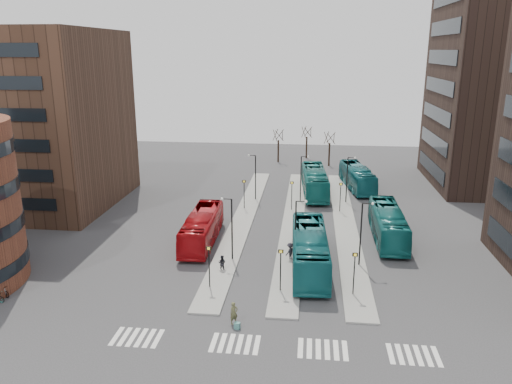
# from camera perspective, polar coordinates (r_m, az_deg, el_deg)

# --- Properties ---
(ground) EXTENTS (160.00, 160.00, 0.00)m
(ground) POSITION_cam_1_polar(r_m,az_deg,el_deg) (32.61, -1.67, -20.84)
(ground) COLOR #313133
(ground) RESTS_ON ground
(island_left) EXTENTS (2.50, 45.00, 0.15)m
(island_left) POSITION_cam_1_polar(r_m,az_deg,el_deg) (59.64, -1.48, -3.08)
(island_left) COLOR gray
(island_left) RESTS_ON ground
(island_mid) EXTENTS (2.50, 45.00, 0.15)m
(island_mid) POSITION_cam_1_polar(r_m,az_deg,el_deg) (59.16, 4.29, -3.28)
(island_mid) COLOR gray
(island_mid) RESTS_ON ground
(island_right) EXTENTS (2.50, 45.00, 0.15)m
(island_right) POSITION_cam_1_polar(r_m,az_deg,el_deg) (59.29, 10.11, -3.45)
(island_right) COLOR gray
(island_right) RESTS_ON ground
(suitcase) EXTENTS (0.46, 0.40, 0.50)m
(suitcase) POSITION_cam_1_polar(r_m,az_deg,el_deg) (37.47, -2.16, -15.02)
(suitcase) COLOR #1C239E
(suitcase) RESTS_ON ground
(red_bus) EXTENTS (3.05, 11.85, 3.28)m
(red_bus) POSITION_cam_1_polar(r_m,az_deg,el_deg) (52.50, -6.18, -4.06)
(red_bus) COLOR #A80C11
(red_bus) RESTS_ON ground
(teal_bus_a) EXTENTS (3.65, 13.34, 3.68)m
(teal_bus_a) POSITION_cam_1_polar(r_m,az_deg,el_deg) (46.39, 6.15, -6.55)
(teal_bus_a) COLOR #146165
(teal_bus_a) RESTS_ON ground
(teal_bus_b) EXTENTS (3.93, 13.22, 3.63)m
(teal_bus_b) POSITION_cam_1_polar(r_m,az_deg,el_deg) (70.03, 6.72, 1.20)
(teal_bus_b) COLOR #146763
(teal_bus_b) RESTS_ON ground
(teal_bus_c) EXTENTS (2.95, 12.31, 3.42)m
(teal_bus_c) POSITION_cam_1_polar(r_m,az_deg,el_deg) (54.87, 14.82, -3.54)
(teal_bus_c) COLOR #136362
(teal_bus_c) RESTS_ON ground
(teal_bus_d) EXTENTS (4.74, 12.33, 3.35)m
(teal_bus_d) POSITION_cam_1_polar(r_m,az_deg,el_deg) (73.91, 11.48, 1.66)
(teal_bus_d) COLOR #145E65
(teal_bus_d) RESTS_ON ground
(traveller) EXTENTS (0.75, 0.71, 1.73)m
(traveller) POSITION_cam_1_polar(r_m,az_deg,el_deg) (37.78, -2.55, -13.66)
(traveller) COLOR brown
(traveller) RESTS_ON ground
(commuter_a) EXTENTS (0.80, 0.66, 1.51)m
(commuter_a) POSITION_cam_1_polar(r_m,az_deg,el_deg) (46.12, -3.91, -8.11)
(commuter_a) COLOR black
(commuter_a) RESTS_ON ground
(commuter_b) EXTENTS (0.75, 1.02, 1.61)m
(commuter_b) POSITION_cam_1_polar(r_m,az_deg,el_deg) (46.29, 5.69, -7.99)
(commuter_b) COLOR black
(commuter_b) RESTS_ON ground
(commuter_c) EXTENTS (1.20, 1.29, 1.74)m
(commuter_c) POSITION_cam_1_polar(r_m,az_deg,el_deg) (48.31, 3.91, -6.80)
(commuter_c) COLOR black
(commuter_c) RESTS_ON ground
(bicycle_mid) EXTENTS (1.70, 1.02, 0.99)m
(bicycle_mid) POSITION_cam_1_polar(r_m,az_deg,el_deg) (46.51, -27.02, -10.07)
(bicycle_mid) COLOR gray
(bicycle_mid) RESTS_ON ground
(crosswalk_stripes) EXTENTS (22.35, 2.40, 0.01)m
(crosswalk_stripes) POSITION_cam_1_polar(r_m,az_deg,el_deg) (35.72, 2.17, -17.19)
(crosswalk_stripes) COLOR silver
(crosswalk_stripes) RESTS_ON ground
(office_block) EXTENTS (25.00, 20.12, 22.00)m
(office_block) POSITION_cam_1_polar(r_m,az_deg,el_deg) (71.27, -25.95, 7.50)
(office_block) COLOR #442D1F
(office_block) RESTS_ON ground
(tower_far) EXTENTS (20.12, 20.00, 30.00)m
(tower_far) POSITION_cam_1_polar(r_m,az_deg,el_deg) (81.04, 27.26, 11.03)
(tower_far) COLOR black
(tower_far) RESTS_ON ground
(sign_poles) EXTENTS (12.45, 22.12, 3.65)m
(sign_poles) POSITION_cam_1_polar(r_m,az_deg,el_deg) (51.80, 3.60, -3.37)
(sign_poles) COLOR black
(sign_poles) RESTS_ON ground
(lamp_posts) EXTENTS (14.04, 20.24, 6.12)m
(lamp_posts) POSITION_cam_1_polar(r_m,az_deg,el_deg) (56.17, 4.93, -0.60)
(lamp_posts) COLOR black
(lamp_posts) RESTS_ON ground
(bare_trees) EXTENTS (10.97, 8.14, 5.90)m
(bare_trees) POSITION_cam_1_polar(r_m,az_deg,el_deg) (90.10, 5.56, 5.14)
(bare_trees) COLOR black
(bare_trees) RESTS_ON ground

